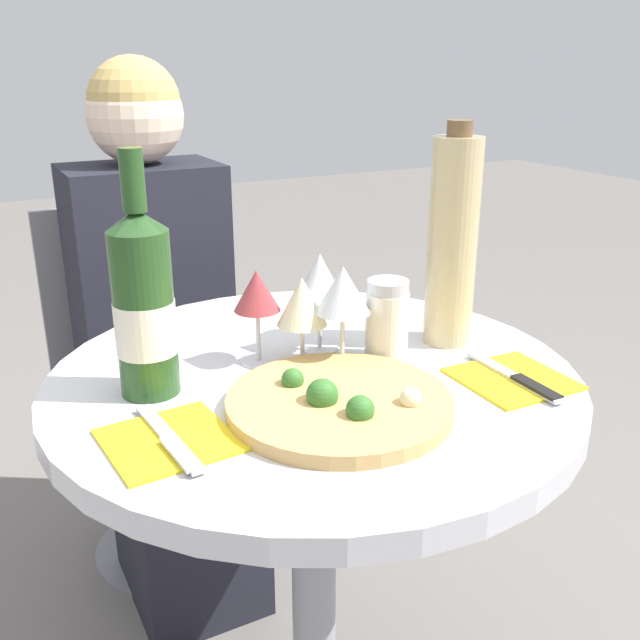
# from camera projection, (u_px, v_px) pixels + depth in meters

# --- Properties ---
(dining_table) EXTENTS (0.79, 0.79, 0.76)m
(dining_table) POSITION_uv_depth(u_px,v_px,m) (313.00, 464.00, 1.13)
(dining_table) COLOR gray
(dining_table) RESTS_ON ground_plane
(chair_behind_diner) EXTENTS (0.43, 0.43, 0.87)m
(chair_behind_diner) POSITION_uv_depth(u_px,v_px,m) (152.00, 388.00, 1.77)
(chair_behind_diner) COLOR slate
(chair_behind_diner) RESTS_ON ground_plane
(seated_diner) EXTENTS (0.33, 0.45, 1.21)m
(seated_diner) POSITION_uv_depth(u_px,v_px,m) (165.00, 361.00, 1.60)
(seated_diner) COLOR black
(seated_diner) RESTS_ON ground_plane
(pizza_large) EXTENTS (0.30, 0.30, 0.05)m
(pizza_large) POSITION_uv_depth(u_px,v_px,m) (340.00, 403.00, 0.95)
(pizza_large) COLOR tan
(pizza_large) RESTS_ON dining_table
(wine_bottle) EXTENTS (0.08, 0.08, 0.34)m
(wine_bottle) POSITION_uv_depth(u_px,v_px,m) (144.00, 305.00, 0.96)
(wine_bottle) COLOR #23471E
(wine_bottle) RESTS_ON dining_table
(tall_carafe) EXTENTS (0.08, 0.08, 0.36)m
(tall_carafe) POSITION_uv_depth(u_px,v_px,m) (452.00, 242.00, 1.13)
(tall_carafe) COLOR tan
(tall_carafe) RESTS_ON dining_table
(sugar_shaker) EXTENTS (0.07, 0.07, 0.13)m
(sugar_shaker) POSITION_uv_depth(u_px,v_px,m) (387.00, 320.00, 1.10)
(sugar_shaker) COLOR silver
(sugar_shaker) RESTS_ON dining_table
(wine_glass_center) EXTENTS (0.08, 0.08, 0.14)m
(wine_glass_center) POSITION_uv_depth(u_px,v_px,m) (300.00, 303.00, 1.06)
(wine_glass_center) COLOR silver
(wine_glass_center) RESTS_ON dining_table
(wine_glass_back_left) EXTENTS (0.07, 0.07, 0.15)m
(wine_glass_back_left) POSITION_uv_depth(u_px,v_px,m) (257.00, 293.00, 1.07)
(wine_glass_back_left) COLOR silver
(wine_glass_back_left) RESTS_ON dining_table
(wine_glass_back_right) EXTENTS (0.08, 0.08, 0.16)m
(wine_glass_back_right) POSITION_uv_depth(u_px,v_px,m) (320.00, 278.00, 1.11)
(wine_glass_back_right) COLOR silver
(wine_glass_back_right) RESTS_ON dining_table
(wine_glass_front_right) EXTENTS (0.08, 0.08, 0.16)m
(wine_glass_front_right) POSITION_uv_depth(u_px,v_px,m) (343.00, 292.00, 1.05)
(wine_glass_front_right) COLOR silver
(wine_glass_front_right) RESTS_ON dining_table
(place_setting_left) EXTENTS (0.16, 0.19, 0.01)m
(place_setting_left) POSITION_uv_depth(u_px,v_px,m) (170.00, 441.00, 0.87)
(place_setting_left) COLOR yellow
(place_setting_left) RESTS_ON dining_table
(place_setting_right) EXTENTS (0.15, 0.19, 0.01)m
(place_setting_right) POSITION_uv_depth(u_px,v_px,m) (514.00, 379.00, 1.04)
(place_setting_right) COLOR yellow
(place_setting_right) RESTS_ON dining_table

